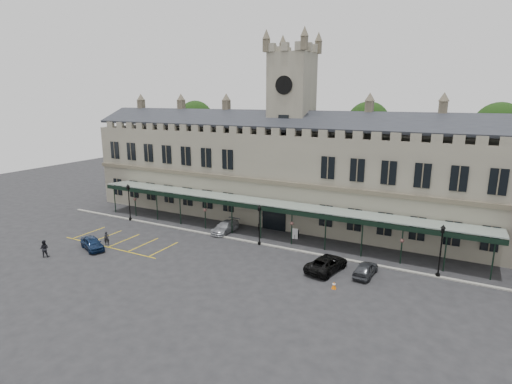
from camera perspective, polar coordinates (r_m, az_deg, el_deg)
The scene contains 22 objects.
ground at distance 42.43m, azimuth -3.82°, elevation -9.59°, with size 140.00×140.00×0.00m, color black.
station_building at distance 54.20m, azimuth 4.88°, elevation 2.63°, with size 60.00×10.36×17.30m.
clock_tower at distance 53.45m, azimuth 5.06°, elevation 9.65°, with size 5.60×5.60×24.80m.
canopy at distance 47.72m, azimuth 0.82°, elevation -3.84°, with size 50.00×4.10×4.30m.
kerb at distance 46.83m, azimuth -0.29°, elevation -7.21°, with size 60.00×0.40×0.12m, color gray.
parking_markings at distance 49.75m, azimuth -18.75°, elevation -6.77°, with size 16.00×6.00×0.01m, color gold, non-canonical shape.
tree_behind_left at distance 72.22m, azimuth -8.61°, elevation 10.27°, with size 6.00×6.00×16.00m.
tree_behind_mid at distance 59.67m, azimuth 15.68°, elevation 9.31°, with size 6.00×6.00×16.00m.
tree_behind_right at distance 58.43m, azimuth 31.31°, elevation 7.81°, with size 6.00×6.00×16.00m.
lamp_post_left at distance 57.08m, azimuth -17.70°, elevation -0.94°, with size 0.49×0.49×5.14m.
lamp_post_mid at distance 45.41m, azimuth 0.48°, elevation -4.20°, with size 0.45×0.45×4.76m.
lamp_post_right at distance 41.05m, azimuth 24.93°, elevation -7.05°, with size 0.49×0.49×5.19m.
traffic_cone at distance 36.90m, azimuth 11.07°, elevation -12.94°, with size 0.42×0.42×0.67m.
sign_board at distance 48.15m, azimuth 5.55°, elevation -5.97°, with size 0.75×0.20×1.29m.
bollard_left at distance 50.89m, azimuth 0.39°, elevation -5.04°, with size 0.16×0.16×0.90m, color black.
bollard_right at distance 48.65m, azimuth 6.06°, elevation -5.96°, with size 0.17×0.17×0.98m, color black.
car_left_a at distance 48.30m, azimuth -22.35°, elevation -6.80°, with size 1.66×4.13×1.41m, color #0E1F3E.
car_taxi at distance 50.38m, azimuth -4.43°, elevation -5.00°, with size 1.90×4.69×1.36m, color #A4A6AC.
car_van at distance 40.13m, azimuth 10.06°, elevation -10.03°, with size 2.43×5.27×1.46m, color black.
car_right_a at distance 39.88m, azimuth 15.38°, elevation -10.56°, with size 1.60×3.97×1.35m, color #313438.
person_a at distance 49.03m, azimuth -20.56°, elevation -6.23°, with size 0.58×0.38×1.59m, color black.
person_b at distance 48.16m, azimuth -28.00°, elevation -7.15°, with size 0.91×0.71×1.88m, color black.
Camera 1 is at (20.60, -33.21, 16.52)m, focal length 28.00 mm.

